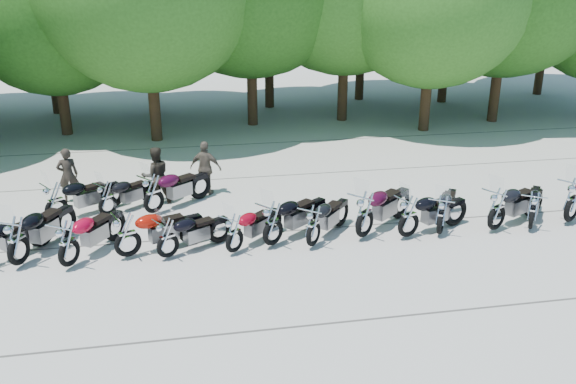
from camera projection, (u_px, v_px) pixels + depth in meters
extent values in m
plane|color=#A6A296|center=(299.00, 256.00, 14.68)|extent=(90.00, 90.00, 0.00)
cylinder|color=#3A2614|center=(62.00, 95.00, 24.72)|extent=(0.44, 0.44, 3.31)
sphere|color=#286319|center=(50.00, 0.00, 23.44)|extent=(7.31, 7.31, 7.31)
cylinder|color=#3A2614|center=(153.00, 91.00, 23.75)|extent=(0.44, 0.44, 3.93)
cylinder|color=#3A2614|center=(252.00, 77.00, 26.12)|extent=(0.44, 0.44, 4.13)
cylinder|color=#3A2614|center=(343.00, 75.00, 26.91)|extent=(0.44, 0.44, 4.09)
cylinder|color=#3A2614|center=(427.00, 88.00, 25.29)|extent=(0.44, 0.44, 3.62)
cylinder|color=#3A2614|center=(497.00, 77.00, 26.73)|extent=(0.44, 0.44, 3.98)
cylinder|color=#3A2614|center=(53.00, 76.00, 28.32)|extent=(0.44, 0.44, 3.52)
cylinder|color=#3A2614|center=(152.00, 76.00, 28.59)|extent=(0.44, 0.44, 3.42)
cylinder|color=#3A2614|center=(269.00, 71.00, 29.54)|extent=(0.44, 0.44, 3.56)
cylinder|color=#3A2614|center=(360.00, 63.00, 31.26)|extent=(0.44, 0.44, 3.76)
cylinder|color=#3A2614|center=(444.00, 66.00, 30.68)|extent=(0.44, 0.44, 3.63)
cylinder|color=#3A2614|center=(543.00, 53.00, 32.40)|extent=(0.44, 0.44, 4.37)
imported|color=black|center=(68.00, 175.00, 17.82)|extent=(0.66, 0.51, 1.63)
imported|color=#2B251C|center=(156.00, 176.00, 17.66)|extent=(0.95, 0.81, 1.71)
imported|color=brown|center=(206.00, 168.00, 18.36)|extent=(1.06, 0.76, 1.67)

